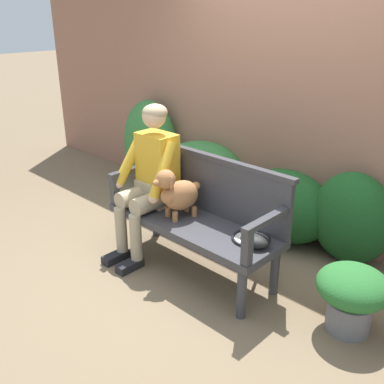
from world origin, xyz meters
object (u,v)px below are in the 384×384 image
garden_bench (192,227)px  person_seated (150,175)px  dog_on_bench (177,193)px  baseball_glove (255,240)px  potted_plant (352,294)px  tennis_racket (252,237)px

garden_bench → person_seated: person_seated is taller
garden_bench → dog_on_bench: dog_on_bench is taller
baseball_glove → potted_plant: (0.68, 0.19, -0.22)m
dog_on_bench → garden_bench: bearing=16.5°
tennis_racket → baseball_glove: baseball_glove is taller
dog_on_bench → person_seated: bearing=176.5°
garden_bench → person_seated: bearing=-178.0°
garden_bench → dog_on_bench: (-0.13, -0.04, 0.28)m
dog_on_bench → baseball_glove: (0.74, 0.06, -0.17)m
person_seated → baseball_glove: 1.11m
person_seated → potted_plant: 1.84m
dog_on_bench → baseball_glove: 0.76m
tennis_racket → potted_plant: bearing=7.7°
person_seated → tennis_racket: bearing=6.7°
dog_on_bench → baseball_glove: size_ratio=1.97×
dog_on_bench → tennis_racket: 0.70m
person_seated → baseball_glove: bearing=1.9°
dog_on_bench → baseball_glove: dog_on_bench is taller
baseball_glove → potted_plant: baseball_glove is taller
tennis_racket → baseball_glove: bearing=-43.9°
person_seated → baseball_glove: size_ratio=6.06×
dog_on_bench → potted_plant: size_ratio=0.88×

